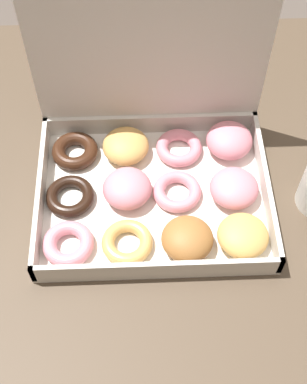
% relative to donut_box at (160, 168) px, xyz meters
% --- Properties ---
extents(ground_plane, '(8.00, 8.00, 0.00)m').
position_rel_donut_box_xyz_m(ground_plane, '(0.03, -0.01, -0.80)').
color(ground_plane, '#564C44').
extents(dining_table, '(1.20, 0.88, 0.75)m').
position_rel_donut_box_xyz_m(dining_table, '(0.03, -0.01, -0.15)').
color(dining_table, '#4C3D2D').
rests_on(dining_table, ground_plane).
extents(donut_box, '(0.39, 0.31, 0.32)m').
position_rel_donut_box_xyz_m(donut_box, '(0.00, 0.00, 0.00)').
color(donut_box, silver).
rests_on(donut_box, dining_table).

